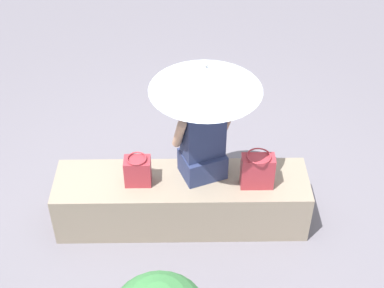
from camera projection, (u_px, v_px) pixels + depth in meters
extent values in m
plane|color=slate|center=(182.00, 219.00, 4.89)|extent=(14.00, 14.00, 0.00)
cube|color=gray|center=(182.00, 200.00, 4.74)|extent=(2.11, 0.53, 0.47)
cube|color=navy|center=(202.00, 163.00, 4.59)|extent=(0.42, 0.38, 0.22)
cube|color=navy|center=(203.00, 130.00, 4.37)|extent=(0.37, 0.30, 0.48)
sphere|color=tan|center=(204.00, 94.00, 4.15)|extent=(0.20, 0.20, 0.20)
cylinder|color=tan|center=(179.00, 133.00, 4.29)|extent=(0.14, 0.21, 0.32)
cylinder|color=tan|center=(226.00, 122.00, 4.41)|extent=(0.14, 0.21, 0.32)
cylinder|color=#B7B7BC|center=(205.00, 125.00, 4.31)|extent=(0.02, 0.02, 1.05)
cone|color=silver|center=(206.00, 78.00, 4.04)|extent=(0.85, 0.85, 0.19)
sphere|color=#B7B7BC|center=(206.00, 65.00, 3.97)|extent=(0.03, 0.03, 0.03)
cube|color=#B2333D|center=(138.00, 171.00, 4.50)|extent=(0.21, 0.15, 0.24)
torus|color=#B2333D|center=(137.00, 158.00, 4.41)|extent=(0.16, 0.16, 0.01)
cube|color=#B2333D|center=(257.00, 171.00, 4.46)|extent=(0.26, 0.13, 0.29)
torus|color=#B2333D|center=(259.00, 156.00, 4.35)|extent=(0.20, 0.20, 0.01)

